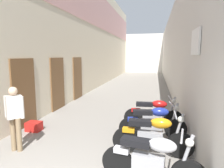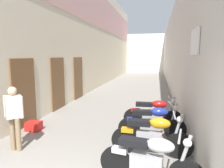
% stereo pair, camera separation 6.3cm
% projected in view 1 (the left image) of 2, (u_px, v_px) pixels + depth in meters
% --- Properties ---
extents(ground_plane, '(41.37, 41.37, 0.00)m').
position_uv_depth(ground_plane, '(130.00, 91.00, 12.88)').
color(ground_plane, gray).
extents(building_left, '(0.45, 25.37, 7.64)m').
position_uv_depth(building_left, '(99.00, 35.00, 14.78)').
color(building_left, beige).
rests_on(building_left, ground).
extents(building_right, '(0.45, 25.37, 5.24)m').
position_uv_depth(building_right, '(172.00, 51.00, 13.86)').
color(building_right, beige).
rests_on(building_right, ground).
extents(building_far_end, '(7.99, 2.00, 5.20)m').
position_uv_depth(building_far_end, '(144.00, 53.00, 27.67)').
color(building_far_end, silver).
rests_on(building_far_end, ground).
extents(motorcycle_nearest, '(1.84, 0.58, 1.04)m').
position_uv_depth(motorcycle_nearest, '(152.00, 159.00, 3.42)').
color(motorcycle_nearest, black).
rests_on(motorcycle_nearest, ground).
extents(motorcycle_second, '(1.85, 0.58, 1.04)m').
position_uv_depth(motorcycle_second, '(153.00, 134.00, 4.48)').
color(motorcycle_second, black).
rests_on(motorcycle_second, ground).
extents(motorcycle_third, '(1.84, 0.58, 1.04)m').
position_uv_depth(motorcycle_third, '(153.00, 122.00, 5.33)').
color(motorcycle_third, black).
rests_on(motorcycle_third, ground).
extents(motorcycle_fourth, '(1.85, 0.58, 1.04)m').
position_uv_depth(motorcycle_fourth, '(153.00, 113.00, 6.19)').
color(motorcycle_fourth, black).
rests_on(motorcycle_fourth, ground).
extents(pedestrian_by_doorway, '(0.52, 0.39, 1.57)m').
position_uv_depth(pedestrian_by_doorway, '(15.00, 114.00, 4.62)').
color(pedestrian_by_doorway, '#8C7251').
rests_on(pedestrian_by_doorway, ground).
extents(plastic_crate, '(0.44, 0.32, 0.28)m').
position_uv_depth(plastic_crate, '(34.00, 126.00, 5.99)').
color(plastic_crate, red).
rests_on(plastic_crate, ground).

